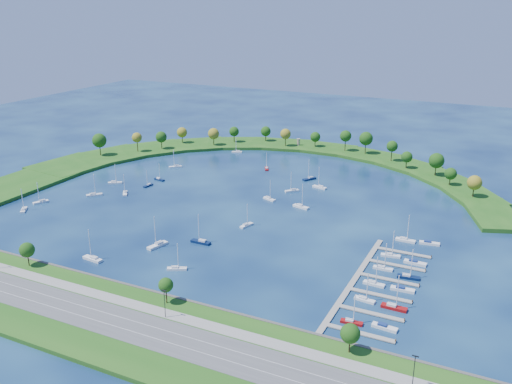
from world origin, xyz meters
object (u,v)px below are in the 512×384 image
at_px(moored_boat_0, 148,185).
at_px(moored_boat_4, 159,179).
at_px(docked_boat_1, 384,327).
at_px(docked_boat_3, 394,307).
at_px(moored_boat_9, 41,201).
at_px(moored_boat_17, 201,241).
at_px(moored_boat_3, 237,151).
at_px(dock_system, 373,285).
at_px(docked_boat_5, 402,289).
at_px(moored_boat_14, 177,268).
at_px(moored_boat_12, 175,166).
at_px(moored_boat_18, 94,194).
at_px(docked_boat_8, 390,255).
at_px(docked_boat_11, 429,243).
at_px(moored_boat_19, 309,178).
at_px(docked_boat_10, 405,240).
at_px(moored_boat_10, 269,198).
at_px(moored_boat_15, 158,245).
at_px(docked_boat_6, 383,268).
at_px(moored_boat_1, 292,190).
at_px(moored_boat_16, 301,206).
at_px(docked_boat_0, 352,321).
at_px(docked_boat_7, 408,276).
at_px(moored_boat_6, 24,209).
at_px(docked_boat_4, 374,283).
at_px(moored_boat_7, 93,258).
at_px(harbor_tower, 298,142).
at_px(moored_boat_11, 246,225).
at_px(docked_boat_9, 415,263).
at_px(docked_boat_2, 365,299).
at_px(moored_boat_8, 115,182).
at_px(moored_boat_5, 125,193).
at_px(moored_boat_13, 267,168).
at_px(moored_boat_2, 320,187).

relative_size(moored_boat_0, moored_boat_4, 0.93).
bearing_deg(docked_boat_1, docked_boat_3, 94.24).
height_order(moored_boat_9, moored_boat_17, moored_boat_17).
xyz_separation_m(moored_boat_3, moored_boat_9, (-45.52, -133.70, 0.03)).
bearing_deg(dock_system, docked_boat_5, 4.29).
bearing_deg(dock_system, moored_boat_14, -163.76).
relative_size(moored_boat_0, moored_boat_12, 0.83).
relative_size(moored_boat_18, docked_boat_8, 1.05).
xyz_separation_m(docked_boat_8, docked_boat_11, (12.35, 19.62, -0.25)).
xyz_separation_m(moored_boat_19, docked_boat_8, (66.71, -82.60, -0.03)).
relative_size(moored_boat_18, docked_boat_10, 0.98).
height_order(moored_boat_10, moored_boat_15, moored_boat_15).
xyz_separation_m(moored_boat_14, docked_boat_1, (83.38, -5.45, -0.26)).
height_order(moored_boat_10, docked_boat_6, docked_boat_6).
xyz_separation_m(moored_boat_1, moored_boat_10, (-5.74, -17.73, -0.01)).
height_order(moored_boat_16, docked_boat_11, moored_boat_16).
relative_size(moored_boat_18, docked_boat_0, 1.14).
distance_m(dock_system, moored_boat_4, 161.81).
relative_size(moored_boat_3, moored_boat_10, 0.91).
xyz_separation_m(moored_boat_12, docked_boat_7, (162.39, -85.14, 0.02)).
bearing_deg(dock_system, moored_boat_3, 132.54).
distance_m(moored_boat_6, moored_boat_18, 36.96).
bearing_deg(docked_boat_1, docked_boat_5, 94.37).
bearing_deg(moored_boat_0, docked_boat_4, 74.16).
distance_m(moored_boat_7, moored_boat_15, 27.61).
bearing_deg(harbor_tower, docked_boat_7, -56.10).
relative_size(docked_boat_3, docked_boat_8, 1.11).
bearing_deg(harbor_tower, dock_system, -60.41).
relative_size(docked_boat_1, docked_boat_4, 0.72).
bearing_deg(moored_boat_1, docked_boat_8, 94.25).
height_order(dock_system, moored_boat_11, moored_boat_11).
height_order(moored_boat_7, docked_boat_9, moored_boat_7).
xyz_separation_m(moored_boat_6, moored_boat_16, (123.80, 64.94, 0.04)).
height_order(moored_boat_19, docked_boat_2, moored_boat_19).
bearing_deg(moored_boat_8, docked_boat_11, -36.22).
distance_m(moored_boat_0, moored_boat_5, 17.03).
distance_m(moored_boat_9, docked_boat_2, 180.82).
height_order(moored_boat_11, moored_boat_19, moored_boat_19).
bearing_deg(docked_boat_10, moored_boat_13, 145.28).
relative_size(docked_boat_3, docked_boat_5, 1.48).
height_order(moored_boat_14, docked_boat_9, moored_boat_14).
distance_m(moored_boat_11, moored_boat_19, 79.52).
bearing_deg(moored_boat_16, moored_boat_7, -106.48).
height_order(moored_boat_1, moored_boat_17, moored_boat_17).
bearing_deg(docked_boat_1, docked_boat_8, 105.35).
bearing_deg(docked_boat_1, docked_boat_9, 94.37).
relative_size(moored_boat_12, docked_boat_0, 1.08).
relative_size(moored_boat_18, docked_boat_3, 0.95).
distance_m(moored_boat_2, docked_boat_3, 129.44).
height_order(moored_boat_15, docked_boat_3, moored_boat_15).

